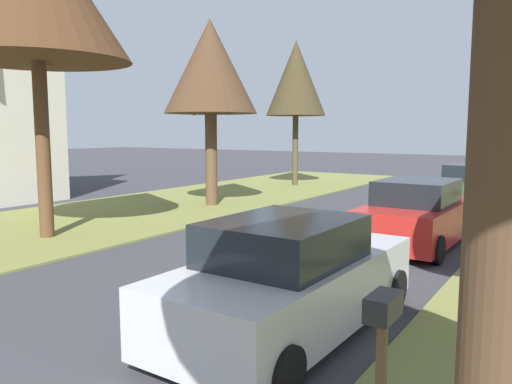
{
  "coord_description": "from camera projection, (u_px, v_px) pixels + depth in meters",
  "views": [
    {
      "loc": [
        5.47,
        0.43,
        2.72
      ],
      "look_at": [
        -0.23,
        9.23,
        1.44
      ],
      "focal_mm": 35.28,
      "sensor_mm": 36.0,
      "label": 1
    }
  ],
  "objects": [
    {
      "name": "street_tree_left_far",
      "position": [
        296.0,
        79.0,
        24.35
      ],
      "size": [
        2.9,
        2.9,
        7.0
      ],
      "color": "#474128",
      "rests_on": "grass_verge_left"
    },
    {
      "name": "curbside_mailbox",
      "position": [
        383.0,
        323.0,
        4.36
      ],
      "size": [
        0.22,
        0.44,
        1.27
      ],
      "color": "brown",
      "rests_on": "grass_verge_right"
    },
    {
      "name": "parked_sedan_green",
      "position": [
        473.0,
        188.0,
        17.59
      ],
      "size": [
        2.03,
        4.44,
        1.57
      ],
      "color": "#28663D",
      "rests_on": "ground"
    },
    {
      "name": "parked_sedan_red",
      "position": [
        418.0,
        215.0,
        12.04
      ],
      "size": [
        2.03,
        4.44,
        1.57
      ],
      "color": "red",
      "rests_on": "ground"
    },
    {
      "name": "parked_sedan_silver",
      "position": [
        290.0,
        279.0,
        6.79
      ],
      "size": [
        2.03,
        4.44,
        1.57
      ],
      "color": "#BCBCC1",
      "rests_on": "ground"
    },
    {
      "name": "street_tree_left_mid_b",
      "position": [
        210.0,
        68.0,
        17.71
      ],
      "size": [
        3.31,
        3.31,
        6.57
      ],
      "color": "brown",
      "rests_on": "grass_verge_left"
    }
  ]
}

